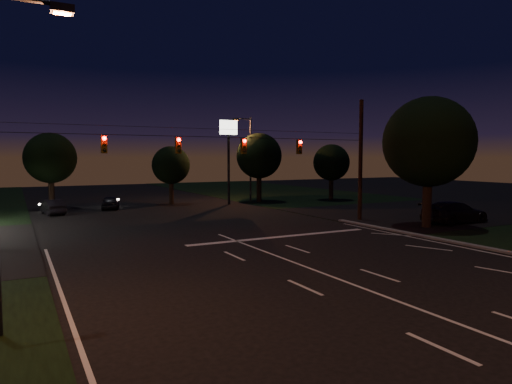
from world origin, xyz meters
TOP-DOWN VIEW (x-y plane):
  - ground at (0.00, 0.00)m, footprint 140.00×140.00m
  - cross_street_right at (20.00, 16.00)m, footprint 20.00×16.00m
  - stop_bar at (3.00, 11.50)m, footprint 12.00×0.50m
  - utility_pole_right at (12.00, 15.00)m, footprint 0.30×0.30m
  - signal_span at (-0.00, 14.96)m, footprint 24.00×0.40m
  - pole_sign_right at (8.00, 30.00)m, footprint 1.80×0.30m
  - street_light_left at (-11.24, 2.00)m, footprint 2.20×0.35m
  - street_light_right_far at (11.24, 32.00)m, footprint 2.20×0.35m
  - tree_right_near at (13.53, 10.17)m, footprint 6.00×6.00m
  - tree_far_b at (-7.98, 34.13)m, footprint 4.60×4.60m
  - tree_far_c at (3.02, 33.10)m, footprint 3.80×3.80m
  - tree_far_d at (12.02, 31.13)m, footprint 4.80×4.80m
  - tree_far_e at (20.02, 29.11)m, footprint 4.00×4.00m
  - car_oncoming_a at (-3.27, 31.42)m, footprint 2.24×3.84m
  - car_oncoming_b at (-8.24, 29.67)m, footprint 1.86×3.92m
  - car_cross at (16.84, 10.45)m, footprint 5.48×2.30m

SIDE VIEW (x-z plane):
  - ground at x=0.00m, z-range 0.00..0.00m
  - cross_street_right at x=20.00m, z-range -0.01..0.01m
  - utility_pole_right at x=12.00m, z-range -4.50..4.50m
  - stop_bar at x=3.00m, z-range 0.00..0.01m
  - car_oncoming_a at x=-3.27m, z-range 0.00..1.23m
  - car_oncoming_b at x=-8.24m, z-range 0.00..1.24m
  - car_cross at x=16.84m, z-range 0.00..1.58m
  - tree_far_c at x=3.02m, z-range 0.97..6.83m
  - tree_far_e at x=20.02m, z-range 1.03..7.20m
  - tree_far_b at x=-7.98m, z-range 1.12..8.10m
  - tree_far_d at x=12.02m, z-range 1.18..8.47m
  - street_light_left at x=-11.24m, z-range 0.74..9.74m
  - street_light_right_far at x=11.24m, z-range 0.74..9.74m
  - signal_span at x=0.00m, z-range 4.72..6.28m
  - tree_right_near at x=13.53m, z-range 1.30..10.06m
  - pole_sign_right at x=8.00m, z-range 2.04..10.44m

